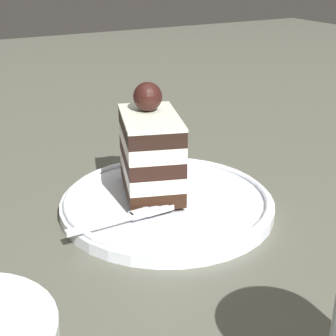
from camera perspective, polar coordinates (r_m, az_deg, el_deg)
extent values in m
plane|color=#515246|center=(0.53, 2.63, -3.98)|extent=(2.40, 2.40, 0.00)
cylinder|color=white|center=(0.51, 0.00, -4.20)|extent=(0.21, 0.21, 0.01)
torus|color=white|center=(0.51, 0.00, -3.42)|extent=(0.21, 0.21, 0.01)
cube|color=black|center=(0.52, -1.89, -1.65)|extent=(0.11, 0.08, 0.02)
cube|color=white|center=(0.51, -1.91, -0.10)|extent=(0.11, 0.08, 0.02)
cube|color=black|center=(0.51, -1.94, 1.48)|extent=(0.11, 0.08, 0.02)
cube|color=white|center=(0.50, -1.96, 3.10)|extent=(0.11, 0.08, 0.02)
cube|color=black|center=(0.50, -1.98, 4.75)|extent=(0.11, 0.08, 0.02)
cube|color=white|center=(0.49, -2.00, 5.75)|extent=(0.11, 0.08, 0.00)
sphere|color=black|center=(0.50, -2.31, 8.03)|extent=(0.03, 0.03, 0.03)
cube|color=silver|center=(0.45, -7.66, -6.31)|extent=(0.01, 0.06, 0.00)
cube|color=silver|center=(0.47, -3.36, -5.19)|extent=(0.01, 0.02, 0.00)
cube|color=silver|center=(0.47, -0.76, -4.82)|extent=(0.00, 0.03, 0.00)
cube|color=silver|center=(0.48, -0.96, -4.66)|extent=(0.00, 0.03, 0.00)
cube|color=silver|center=(0.48, -1.16, -4.50)|extent=(0.00, 0.03, 0.00)
cube|color=silver|center=(0.48, -1.35, -4.34)|extent=(0.00, 0.03, 0.00)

